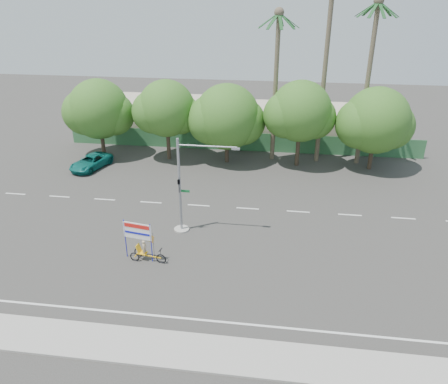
# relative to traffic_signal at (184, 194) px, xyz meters

# --- Properties ---
(ground) EXTENTS (120.00, 120.00, 0.00)m
(ground) POSITION_rel_traffic_signal_xyz_m (2.20, -3.98, -2.92)
(ground) COLOR #33302D
(ground) RESTS_ON ground
(sidewalk_near) EXTENTS (50.00, 2.40, 0.12)m
(sidewalk_near) POSITION_rel_traffic_signal_xyz_m (2.20, -11.48, -2.86)
(sidewalk_near) COLOR gray
(sidewalk_near) RESTS_ON ground
(fence) EXTENTS (38.00, 0.08, 2.00)m
(fence) POSITION_rel_traffic_signal_xyz_m (2.20, 17.52, -1.92)
(fence) COLOR #336B3D
(fence) RESTS_ON ground
(building_left) EXTENTS (12.00, 8.00, 4.00)m
(building_left) POSITION_rel_traffic_signal_xyz_m (-7.80, 22.02, -0.92)
(building_left) COLOR #BEAF97
(building_left) RESTS_ON ground
(building_right) EXTENTS (14.00, 8.00, 3.60)m
(building_right) POSITION_rel_traffic_signal_xyz_m (10.20, 22.02, -1.12)
(building_right) COLOR #BEAF97
(building_right) RESTS_ON ground
(tree_far_left) EXTENTS (7.14, 6.00, 7.96)m
(tree_far_left) POSITION_rel_traffic_signal_xyz_m (-11.85, 14.02, 1.84)
(tree_far_left) COLOR #473828
(tree_far_left) RESTS_ON ground
(tree_left) EXTENTS (6.66, 5.60, 8.07)m
(tree_left) POSITION_rel_traffic_signal_xyz_m (-4.85, 14.02, 2.14)
(tree_left) COLOR #473828
(tree_left) RESTS_ON ground
(tree_center) EXTENTS (7.62, 6.40, 7.85)m
(tree_center) POSITION_rel_traffic_signal_xyz_m (1.14, 14.02, 1.55)
(tree_center) COLOR #473828
(tree_center) RESTS_ON ground
(tree_right) EXTENTS (6.90, 5.80, 8.36)m
(tree_right) POSITION_rel_traffic_signal_xyz_m (8.15, 14.02, 2.32)
(tree_right) COLOR #473828
(tree_right) RESTS_ON ground
(tree_far_right) EXTENTS (7.38, 6.20, 7.94)m
(tree_far_right) POSITION_rel_traffic_signal_xyz_m (15.15, 14.02, 1.73)
(tree_far_right) COLOR #473828
(tree_far_right) RESTS_ON ground
(palm_tall) EXTENTS (3.73, 3.79, 17.45)m
(palm_tall) POSITION_rel_traffic_signal_xyz_m (10.20, 15.52, 7.55)
(palm_tall) COLOR #70604C
(palm_tall) RESTS_ON ground
(palm_mid) EXTENTS (3.73, 3.79, 15.45)m
(palm_mid) POSITION_rel_traffic_signal_xyz_m (14.20, 15.52, 6.48)
(palm_mid) COLOR #70604C
(palm_mid) RESTS_ON ground
(palm_short) EXTENTS (3.73, 3.79, 14.45)m
(palm_short) POSITION_rel_traffic_signal_xyz_m (5.70, 15.52, 5.94)
(palm_short) COLOR #70604C
(palm_short) RESTS_ON ground
(traffic_signal) EXTENTS (4.72, 1.10, 7.00)m
(traffic_signal) POSITION_rel_traffic_signal_xyz_m (0.00, 0.00, 0.00)
(traffic_signal) COLOR gray
(traffic_signal) RESTS_ON ground
(trike_billboard) EXTENTS (2.82, 0.90, 2.80)m
(trike_billboard) POSITION_rel_traffic_signal_xyz_m (-1.91, -4.09, -1.79)
(trike_billboard) COLOR black
(trike_billboard) RESTS_ON ground
(pickup_truck) EXTENTS (3.42, 5.12, 1.31)m
(pickup_truck) POSITION_rel_traffic_signal_xyz_m (-11.67, 10.45, -2.27)
(pickup_truck) COLOR #0E665E
(pickup_truck) RESTS_ON ground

